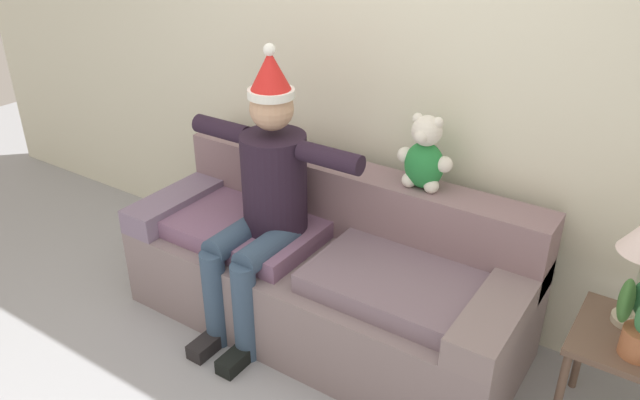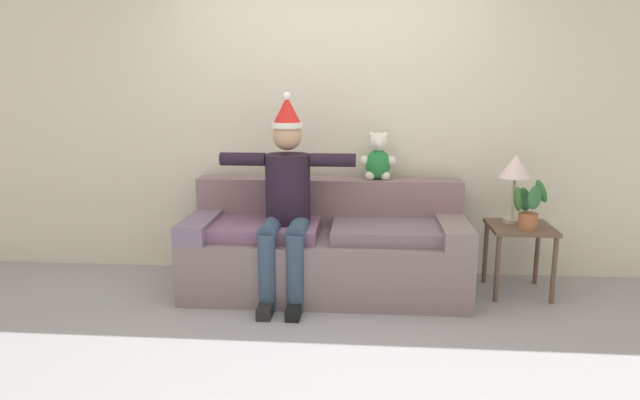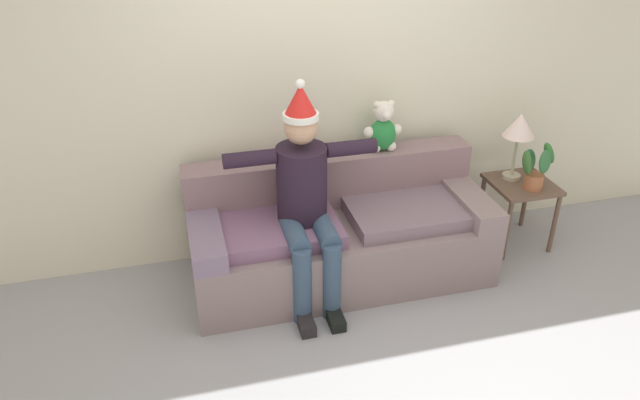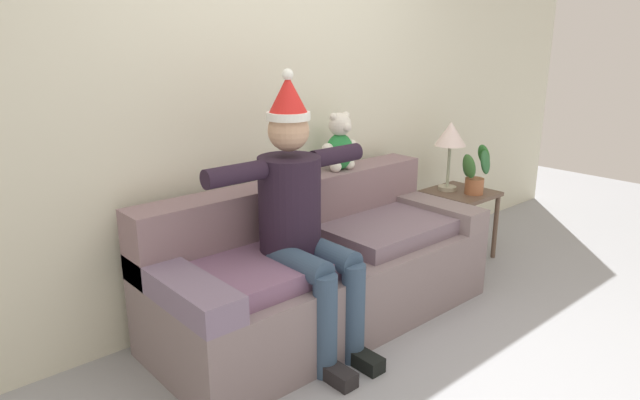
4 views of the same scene
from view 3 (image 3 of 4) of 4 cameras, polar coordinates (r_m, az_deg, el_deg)
ground_plane at (r=3.83m, az=6.26°, el=-15.51°), size 10.00×10.00×0.00m
back_wall at (r=4.42m, az=0.14°, el=11.55°), size 7.00×0.10×2.70m
couch at (r=4.39m, az=1.82°, el=-3.17°), size 2.13×0.85×0.84m
person_seated at (r=3.97m, az=-1.40°, el=0.51°), size 1.02×0.77×1.53m
teddy_bear at (r=4.42m, az=5.96°, el=6.74°), size 0.29×0.17×0.38m
side_table at (r=4.95m, az=18.37°, el=0.63°), size 0.47×0.47×0.54m
table_lamp at (r=4.79m, az=18.29°, el=6.43°), size 0.24×0.24×0.53m
potted_plant at (r=4.76m, az=19.72°, el=2.94°), size 0.26×0.24×0.39m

